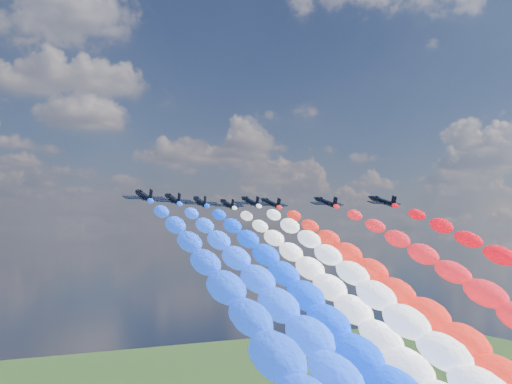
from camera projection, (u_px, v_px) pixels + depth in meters
name	position (u px, v px, depth m)	size (l,w,h in m)	color
jet_0	(144.00, 196.00, 118.30)	(8.26, 11.08, 2.44)	black
trail_0	(264.00, 360.00, 69.71)	(6.86, 103.10, 47.99)	blue
jet_1	(173.00, 199.00, 130.90)	(8.26, 11.08, 2.44)	black
trail_1	(291.00, 340.00, 82.31)	(6.86, 103.10, 47.99)	#194CFF
jet_2	(200.00, 202.00, 142.88)	(8.26, 11.08, 2.44)	black
trail_2	(317.00, 326.00, 94.29)	(6.86, 103.10, 47.99)	#073BFF
jet_3	(250.00, 202.00, 143.62)	(8.26, 11.08, 2.44)	black
trail_3	(393.00, 325.00, 95.03)	(6.86, 103.10, 47.99)	white
jet_4	(227.00, 204.00, 156.58)	(8.26, 11.08, 2.44)	black
trail_4	(342.00, 314.00, 107.99)	(6.86, 103.10, 47.99)	white
jet_5	(271.00, 203.00, 151.76)	(8.26, 11.08, 2.44)	black
trail_5	(412.00, 317.00, 103.17)	(6.86, 103.10, 47.99)	red
jet_6	(326.00, 202.00, 146.42)	(8.26, 11.08, 2.44)	black
trail_6	(502.00, 322.00, 97.83)	(6.86, 103.10, 47.99)	red
jet_7	(383.00, 201.00, 141.50)	(8.26, 11.08, 2.44)	black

